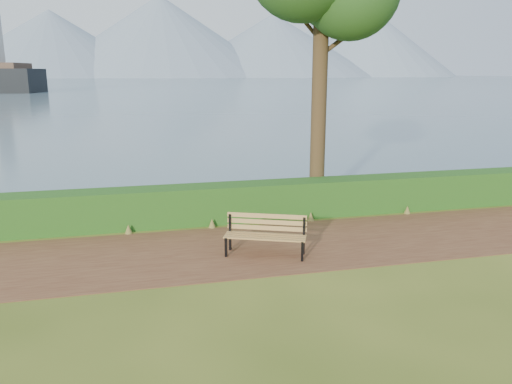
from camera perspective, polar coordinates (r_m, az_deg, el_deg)
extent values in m
plane|color=#415317|center=(11.32, 2.09, -6.77)|extent=(140.00, 140.00, 0.00)
cube|color=#552D1D|center=(11.59, 1.69, -6.25)|extent=(40.00, 3.40, 0.01)
cube|color=#133E11|center=(13.58, -0.83, -1.08)|extent=(32.00, 0.85, 1.00)
cube|color=slate|center=(270.26, -13.20, 12.38)|extent=(700.00, 510.00, 0.00)
cone|color=slate|center=(409.72, -22.34, 15.39)|extent=(160.00, 160.00, 48.00)
cone|color=slate|center=(416.73, -10.81, 17.05)|extent=(190.00, 190.00, 62.00)
cone|color=slate|center=(425.99, 1.96, 16.39)|extent=(170.00, 170.00, 50.00)
cone|color=slate|center=(467.30, 12.77, 16.31)|extent=(150.00, 150.00, 58.00)
cone|color=slate|center=(440.49, -14.93, 14.88)|extent=(120.00, 120.00, 35.00)
cone|color=slate|center=(461.57, 6.07, 15.48)|extent=(130.00, 130.00, 40.00)
cube|color=black|center=(10.92, -3.45, -6.34)|extent=(0.07, 0.07, 0.44)
cube|color=black|center=(11.25, -2.98, -4.63)|extent=(0.07, 0.07, 0.85)
cube|color=black|center=(11.05, -3.22, -5.02)|extent=(0.24, 0.49, 0.05)
cube|color=black|center=(10.70, 5.31, -6.80)|extent=(0.07, 0.07, 0.44)
cube|color=black|center=(11.04, 5.49, -5.04)|extent=(0.07, 0.07, 0.85)
cube|color=black|center=(10.83, 5.41, -5.45)|extent=(0.24, 0.49, 0.05)
cube|color=olive|center=(10.73, 0.91, -5.42)|extent=(1.67, 0.77, 0.03)
cube|color=olive|center=(10.85, 1.01, -5.21)|extent=(1.67, 0.77, 0.03)
cube|color=olive|center=(10.96, 1.10, -5.00)|extent=(1.67, 0.77, 0.03)
cube|color=olive|center=(11.08, 1.19, -4.80)|extent=(1.67, 0.77, 0.03)
cube|color=olive|center=(11.10, 1.23, -4.12)|extent=(1.65, 0.72, 0.10)
cube|color=olive|center=(11.06, 1.24, -3.44)|extent=(1.65, 0.72, 0.10)
cube|color=olive|center=(11.02, 1.24, -2.76)|extent=(1.65, 0.72, 0.10)
cylinder|color=#342415|center=(14.34, 7.30, 13.17)|extent=(0.43, 0.43, 7.72)
cylinder|color=#342415|center=(14.54, 9.26, 16.49)|extent=(1.13, 0.13, 0.84)
cylinder|color=#342415|center=(14.36, 5.63, 18.78)|extent=(0.87, 0.41, 0.77)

